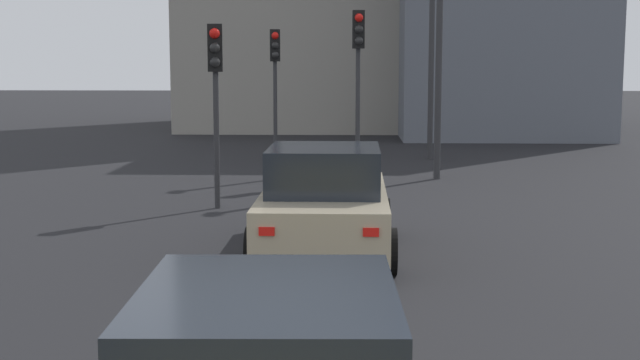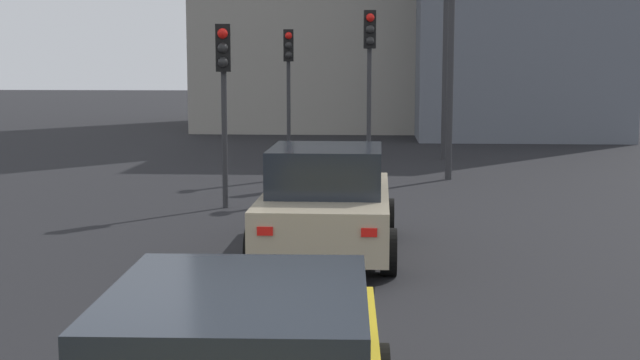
{
  "view_description": "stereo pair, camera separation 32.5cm",
  "coord_description": "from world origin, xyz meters",
  "px_view_note": "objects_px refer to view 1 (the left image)",
  "views": [
    {
      "loc": [
        -4.7,
        -0.3,
        2.85
      ],
      "look_at": [
        6.83,
        0.07,
        1.28
      ],
      "focal_mm": 49.08,
      "sensor_mm": 36.0,
      "label": 1
    },
    {
      "loc": [
        -4.69,
        -0.62,
        2.85
      ],
      "look_at": [
        6.83,
        0.07,
        1.28
      ],
      "focal_mm": 49.08,
      "sensor_mm": 36.0,
      "label": 2
    }
  ],
  "objects_px": {
    "car_beige_lead": "(325,203)",
    "street_lamp_kerbside": "(440,8)",
    "traffic_light_near_left": "(275,66)",
    "traffic_light_near_right": "(358,58)",
    "traffic_light_far_left": "(215,76)"
  },
  "relations": [
    {
      "from": "traffic_light_near_left",
      "to": "traffic_light_near_right",
      "type": "bearing_deg",
      "value": 22.62
    },
    {
      "from": "traffic_light_near_left",
      "to": "street_lamp_kerbside",
      "type": "distance_m",
      "value": 5.86
    },
    {
      "from": "traffic_light_far_left",
      "to": "street_lamp_kerbside",
      "type": "distance_m",
      "value": 6.66
    },
    {
      "from": "car_beige_lead",
      "to": "traffic_light_far_left",
      "type": "relative_size",
      "value": 1.18
    },
    {
      "from": "traffic_light_near_right",
      "to": "street_lamp_kerbside",
      "type": "distance_m",
      "value": 2.26
    },
    {
      "from": "traffic_light_near_right",
      "to": "traffic_light_far_left",
      "type": "bearing_deg",
      "value": -37.35
    },
    {
      "from": "traffic_light_near_left",
      "to": "street_lamp_kerbside",
      "type": "xyz_separation_m",
      "value": [
        -3.79,
        -4.24,
        1.39
      ]
    },
    {
      "from": "traffic_light_near_left",
      "to": "traffic_light_far_left",
      "type": "distance_m",
      "value": 8.27
    },
    {
      "from": "traffic_light_far_left",
      "to": "traffic_light_near_right",
      "type": "bearing_deg",
      "value": 140.99
    },
    {
      "from": "traffic_light_near_right",
      "to": "traffic_light_far_left",
      "type": "xyz_separation_m",
      "value": [
        -4.4,
        2.77,
        -0.35
      ]
    },
    {
      "from": "car_beige_lead",
      "to": "traffic_light_far_left",
      "type": "bearing_deg",
      "value": 29.46
    },
    {
      "from": "car_beige_lead",
      "to": "street_lamp_kerbside",
      "type": "bearing_deg",
      "value": -16.05
    },
    {
      "from": "traffic_light_near_right",
      "to": "car_beige_lead",
      "type": "bearing_deg",
      "value": -9.14
    },
    {
      "from": "traffic_light_near_right",
      "to": "traffic_light_near_left",
      "type": "bearing_deg",
      "value": -154.17
    },
    {
      "from": "car_beige_lead",
      "to": "street_lamp_kerbside",
      "type": "xyz_separation_m",
      "value": [
        8.42,
        -2.51,
        3.32
      ]
    }
  ]
}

